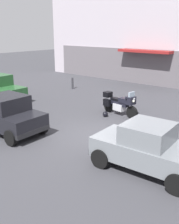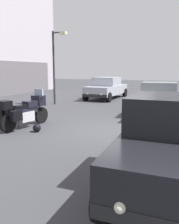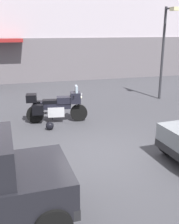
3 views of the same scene
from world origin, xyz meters
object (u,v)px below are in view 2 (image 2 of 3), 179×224
object	(u,v)px
car_compact_side	(159,100)
streetlamp_curbside	(56,60)
helmet	(37,128)
car_sedan_far	(107,88)
motorcycle	(25,111)
car_wagon_end	(170,142)

from	to	relation	value
car_compact_side	streetlamp_curbside	world-z (taller)	streetlamp_curbside
helmet	car_compact_side	world-z (taller)	car_compact_side
helmet	car_sedan_far	size ratio (longest dim) A/B	0.06
motorcycle	helmet	size ratio (longest dim) A/B	8.06
helmet	car_sedan_far	world-z (taller)	car_sedan_far
helmet	car_wagon_end	xyz separation A→B (m)	(-2.10, -4.45, 0.67)
motorcycle	car_compact_side	size ratio (longest dim) A/B	0.64
motorcycle	car_sedan_far	size ratio (longest dim) A/B	0.49
car_sedan_far	car_compact_side	distance (m)	7.12
car_sedan_far	streetlamp_curbside	bearing A→B (deg)	-23.01
motorcycle	helmet	bearing A→B (deg)	-106.20
motorcycle	car_wagon_end	bearing A→B (deg)	-106.87
car_compact_side	car_sedan_far	bearing A→B (deg)	34.40
car_sedan_far	car_compact_side	bearing A→B (deg)	39.88
helmet	streetlamp_curbside	distance (m)	6.96
car_sedan_far	car_wagon_end	size ratio (longest dim) A/B	1.18
helmet	car_compact_side	distance (m)	5.52
motorcycle	streetlamp_curbside	distance (m)	6.22
car_sedan_far	car_wagon_end	world-z (taller)	car_wagon_end
streetlamp_curbside	car_compact_side	bearing A→B (deg)	-104.92
helmet	car_wagon_end	distance (m)	4.96
motorcycle	car_sedan_far	world-z (taller)	car_sedan_far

